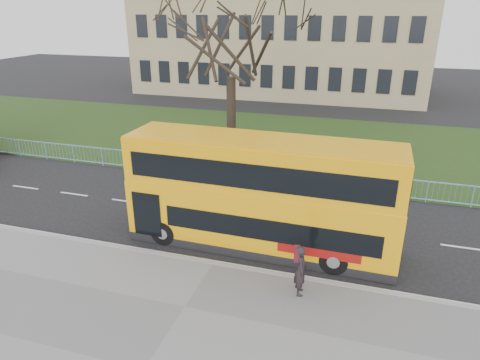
{
  "coord_description": "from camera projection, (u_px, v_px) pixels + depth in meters",
  "views": [
    {
      "loc": [
        4.8,
        -14.05,
        8.83
      ],
      "look_at": [
        0.26,
        1.0,
        2.44
      ],
      "focal_mm": 32.0,
      "sensor_mm": 36.0,
      "label": 1
    }
  ],
  "objects": [
    {
      "name": "bare_tree",
      "position": [
        231.0,
        60.0,
        24.5
      ],
      "size": [
        8.25,
        8.25,
        11.78
      ],
      "primitive_type": null,
      "color": "black",
      "rests_on": "grass_verge"
    },
    {
      "name": "yellow_bus",
      "position": [
        261.0,
        192.0,
        16.2
      ],
      "size": [
        10.33,
        2.64,
        4.31
      ],
      "rotation": [
        0.0,
        0.0,
        -0.02
      ],
      "color": "#F3A10A",
      "rests_on": "ground"
    },
    {
      "name": "guard_railing",
      "position": [
        266.0,
        174.0,
        22.72
      ],
      "size": [
        40.0,
        0.12,
        1.1
      ],
      "primitive_type": null,
      "color": "#7DB9DF",
      "rests_on": "ground"
    },
    {
      "name": "pedestrian",
      "position": [
        301.0,
        270.0,
        13.69
      ],
      "size": [
        0.52,
        0.7,
        1.74
      ],
      "primitive_type": "imported",
      "rotation": [
        0.0,
        0.0,
        1.75
      ],
      "color": "black",
      "rests_on": "pavement"
    },
    {
      "name": "grass_verge",
      "position": [
        291.0,
        143.0,
        29.74
      ],
      "size": [
        80.0,
        15.4,
        0.08
      ],
      "primitive_type": "cube",
      "color": "#223D16",
      "rests_on": "ground"
    },
    {
      "name": "civic_building",
      "position": [
        283.0,
        25.0,
        46.82
      ],
      "size": [
        30.0,
        15.0,
        14.0
      ],
      "primitive_type": "cube",
      "color": "#8F7F5B",
      "rests_on": "ground"
    },
    {
      "name": "ground",
      "position": [
        226.0,
        245.0,
        17.07
      ],
      "size": [
        120.0,
        120.0,
        0.0
      ],
      "primitive_type": "plane",
      "color": "black",
      "rests_on": "ground"
    },
    {
      "name": "kerb",
      "position": [
        213.0,
        264.0,
        15.67
      ],
      "size": [
        80.0,
        0.2,
        0.14
      ],
      "primitive_type": "cube",
      "color": "gray",
      "rests_on": "ground"
    }
  ]
}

